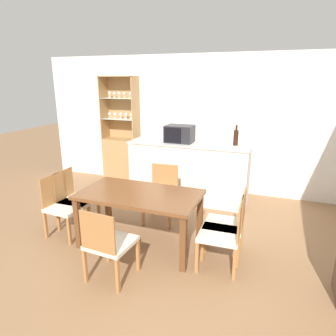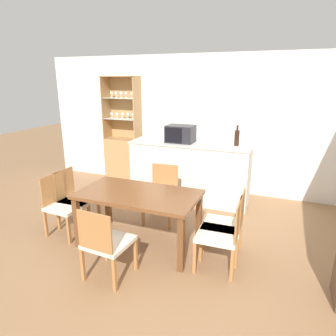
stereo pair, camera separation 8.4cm
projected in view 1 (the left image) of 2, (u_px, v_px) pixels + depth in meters
ground_plane at (148, 256)px, 3.70m from camera, size 18.00×18.00×0.00m
wall_back at (203, 124)px, 5.69m from camera, size 6.80×0.06×2.55m
kitchen_counter at (188, 172)px, 5.30m from camera, size 2.11×0.57×1.04m
display_cabinet at (122, 152)px, 6.27m from camera, size 0.73×0.35×2.16m
dining_table at (140, 200)px, 3.80m from camera, size 1.53×0.84×0.72m
dining_chair_side_right_far at (228, 224)px, 3.60m from camera, size 0.47×0.47×0.85m
dining_chair_head_far at (162, 194)px, 4.55m from camera, size 0.48×0.48×0.85m
dining_chair_side_left_far at (75, 199)px, 4.35m from camera, size 0.47×0.47×0.85m
dining_chair_side_right_near at (224, 234)px, 3.38m from camera, size 0.47×0.47×0.85m
dining_chair_side_left_near at (64, 206)px, 4.12m from camera, size 0.48×0.48×0.85m
dining_chair_head_near at (109, 243)px, 3.18m from camera, size 0.48×0.48×0.85m
microwave at (180, 134)px, 5.18m from camera, size 0.47×0.36×0.29m
wine_bottle at (236, 137)px, 4.94m from camera, size 0.08×0.08×0.34m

